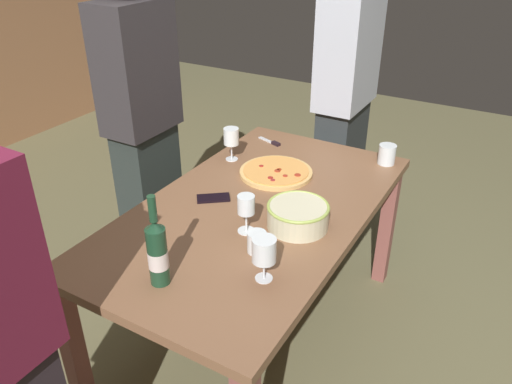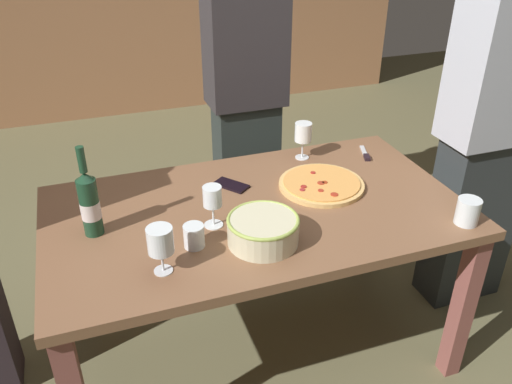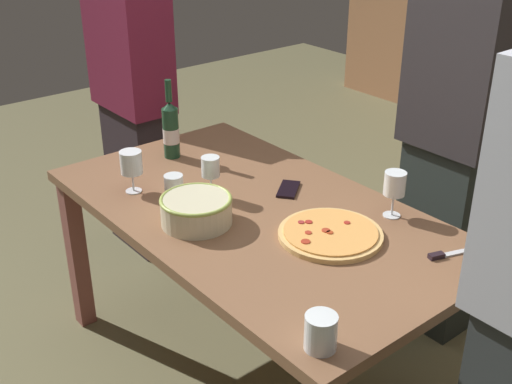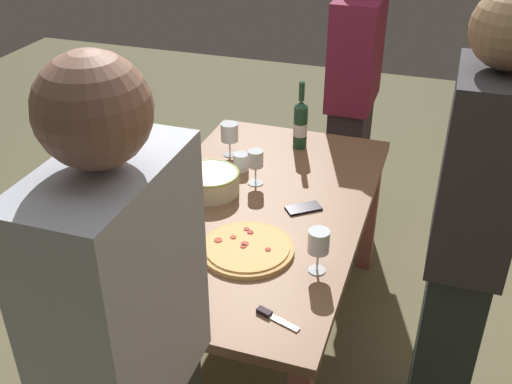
{
  "view_description": "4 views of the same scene",
  "coord_description": "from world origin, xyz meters",
  "px_view_note": "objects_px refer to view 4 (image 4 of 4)",
  "views": [
    {
      "loc": [
        -1.61,
        -0.93,
        1.86
      ],
      "look_at": [
        0.0,
        0.0,
        0.82
      ],
      "focal_mm": 35.31,
      "sensor_mm": 36.0,
      "label": 1
    },
    {
      "loc": [
        -0.57,
        -1.63,
        1.82
      ],
      "look_at": [
        0.0,
        0.0,
        0.82
      ],
      "focal_mm": 36.93,
      "sensor_mm": 36.0,
      "label": 2
    },
    {
      "loc": [
        1.62,
        -1.32,
        1.86
      ],
      "look_at": [
        0.0,
        0.0,
        0.82
      ],
      "focal_mm": 45.86,
      "sensor_mm": 36.0,
      "label": 3
    },
    {
      "loc": [
        2.04,
        0.68,
        2.08
      ],
      "look_at": [
        0.0,
        0.0,
        0.82
      ],
      "focal_mm": 42.43,
      "sensor_mm": 36.0,
      "label": 4
    }
  ],
  "objects_px": {
    "wine_glass_near_pizza": "(319,243)",
    "person_guest_left": "(465,245)",
    "dining_table": "(256,225)",
    "cell_phone": "(304,208)",
    "person_host": "(133,383)",
    "wine_bottle": "(300,124)",
    "pizza": "(247,249)",
    "wine_glass_by_bottle": "(230,134)",
    "serving_bowl": "(211,181)",
    "pizza_knife": "(272,316)",
    "cup_ceramic": "(241,162)",
    "person_guest_right": "(352,100)",
    "wine_glass_far_left": "(256,160)",
    "cup_amber": "(91,280)"
  },
  "relations": [
    {
      "from": "pizza",
      "to": "pizza_knife",
      "type": "height_order",
      "value": "pizza"
    },
    {
      "from": "wine_glass_near_pizza",
      "to": "person_host",
      "type": "height_order",
      "value": "person_host"
    },
    {
      "from": "wine_glass_near_pizza",
      "to": "cup_amber",
      "type": "xyz_separation_m",
      "value": [
        0.35,
        -0.7,
        -0.07
      ]
    },
    {
      "from": "wine_glass_near_pizza",
      "to": "person_guest_right",
      "type": "bearing_deg",
      "value": -174.0
    },
    {
      "from": "cup_ceramic",
      "to": "person_host",
      "type": "height_order",
      "value": "person_host"
    },
    {
      "from": "wine_bottle",
      "to": "pizza_knife",
      "type": "bearing_deg",
      "value": 10.78
    },
    {
      "from": "wine_glass_near_pizza",
      "to": "cup_ceramic",
      "type": "relative_size",
      "value": 2.05
    },
    {
      "from": "cell_phone",
      "to": "wine_glass_far_left",
      "type": "bearing_deg",
      "value": 22.79
    },
    {
      "from": "wine_glass_by_bottle",
      "to": "person_guest_right",
      "type": "height_order",
      "value": "person_guest_right"
    },
    {
      "from": "cup_ceramic",
      "to": "person_guest_left",
      "type": "distance_m",
      "value": 1.12
    },
    {
      "from": "wine_bottle",
      "to": "cell_phone",
      "type": "xyz_separation_m",
      "value": [
        0.56,
        0.17,
        -0.12
      ]
    },
    {
      "from": "wine_glass_far_left",
      "to": "cup_ceramic",
      "type": "bearing_deg",
      "value": -132.98
    },
    {
      "from": "pizza",
      "to": "wine_glass_near_pizza",
      "type": "xyz_separation_m",
      "value": [
        0.03,
        0.27,
        0.11
      ]
    },
    {
      "from": "wine_glass_near_pizza",
      "to": "cup_amber",
      "type": "bearing_deg",
      "value": -63.27
    },
    {
      "from": "person_guest_left",
      "to": "dining_table",
      "type": "bearing_deg",
      "value": 0.0
    },
    {
      "from": "pizza",
      "to": "dining_table",
      "type": "bearing_deg",
      "value": -167.61
    },
    {
      "from": "pizza",
      "to": "cup_amber",
      "type": "relative_size",
      "value": 3.55
    },
    {
      "from": "serving_bowl",
      "to": "pizza_knife",
      "type": "height_order",
      "value": "serving_bowl"
    },
    {
      "from": "person_guest_right",
      "to": "dining_table",
      "type": "bearing_deg",
      "value": 0.0
    },
    {
      "from": "person_host",
      "to": "person_guest_left",
      "type": "relative_size",
      "value": 1.0
    },
    {
      "from": "wine_bottle",
      "to": "wine_glass_near_pizza",
      "type": "height_order",
      "value": "wine_bottle"
    },
    {
      "from": "pizza",
      "to": "cup_amber",
      "type": "bearing_deg",
      "value": -47.74
    },
    {
      "from": "pizza",
      "to": "cup_ceramic",
      "type": "distance_m",
      "value": 0.64
    },
    {
      "from": "pizza",
      "to": "wine_glass_by_bottle",
      "type": "distance_m",
      "value": 0.8
    },
    {
      "from": "wine_bottle",
      "to": "cup_amber",
      "type": "bearing_deg",
      "value": -16.49
    },
    {
      "from": "cup_ceramic",
      "to": "person_host",
      "type": "bearing_deg",
      "value": 8.54
    },
    {
      "from": "dining_table",
      "to": "wine_glass_near_pizza",
      "type": "xyz_separation_m",
      "value": [
        0.34,
        0.34,
        0.21
      ]
    },
    {
      "from": "wine_bottle",
      "to": "person_host",
      "type": "distance_m",
      "value": 1.72
    },
    {
      "from": "dining_table",
      "to": "cup_amber",
      "type": "bearing_deg",
      "value": -27.07
    },
    {
      "from": "dining_table",
      "to": "person_guest_left",
      "type": "relative_size",
      "value": 0.92
    },
    {
      "from": "dining_table",
      "to": "wine_glass_by_bottle",
      "type": "relative_size",
      "value": 9.69
    },
    {
      "from": "wine_glass_near_pizza",
      "to": "person_guest_right",
      "type": "relative_size",
      "value": 0.11
    },
    {
      "from": "serving_bowl",
      "to": "pizza_knife",
      "type": "distance_m",
      "value": 0.84
    },
    {
      "from": "wine_glass_by_bottle",
      "to": "cell_phone",
      "type": "bearing_deg",
      "value": 51.49
    },
    {
      "from": "pizza",
      "to": "wine_bottle",
      "type": "relative_size",
      "value": 1.04
    },
    {
      "from": "cup_amber",
      "to": "person_guest_left",
      "type": "relative_size",
      "value": 0.06
    },
    {
      "from": "wine_bottle",
      "to": "dining_table",
      "type": "bearing_deg",
      "value": -2.74
    },
    {
      "from": "cell_phone",
      "to": "pizza",
      "type": "bearing_deg",
      "value": 122.39
    },
    {
      "from": "dining_table",
      "to": "person_guest_right",
      "type": "height_order",
      "value": "person_guest_right"
    },
    {
      "from": "wine_glass_far_left",
      "to": "dining_table",
      "type": "bearing_deg",
      "value": 18.94
    },
    {
      "from": "wine_glass_near_pizza",
      "to": "person_guest_left",
      "type": "relative_size",
      "value": 0.1
    },
    {
      "from": "pizza_knife",
      "to": "person_guest_left",
      "type": "height_order",
      "value": "person_guest_left"
    },
    {
      "from": "serving_bowl",
      "to": "wine_glass_near_pizza",
      "type": "height_order",
      "value": "wine_glass_near_pizza"
    },
    {
      "from": "wine_glass_near_pizza",
      "to": "person_guest_left",
      "type": "xyz_separation_m",
      "value": [
        -0.11,
        0.48,
        0.03
      ]
    },
    {
      "from": "wine_bottle",
      "to": "wine_glass_by_bottle",
      "type": "bearing_deg",
      "value": -57.22
    },
    {
      "from": "serving_bowl",
      "to": "wine_glass_by_bottle",
      "type": "bearing_deg",
      "value": -172.75
    },
    {
      "from": "person_host",
      "to": "cell_phone",
      "type": "bearing_deg",
      "value": -9.65
    },
    {
      "from": "wine_glass_near_pizza",
      "to": "person_guest_right",
      "type": "distance_m",
      "value": 1.55
    },
    {
      "from": "cell_phone",
      "to": "person_host",
      "type": "xyz_separation_m",
      "value": [
        1.16,
        -0.15,
        0.13
      ]
    },
    {
      "from": "wine_glass_by_bottle",
      "to": "person_guest_right",
      "type": "distance_m",
      "value": 0.9
    }
  ]
}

